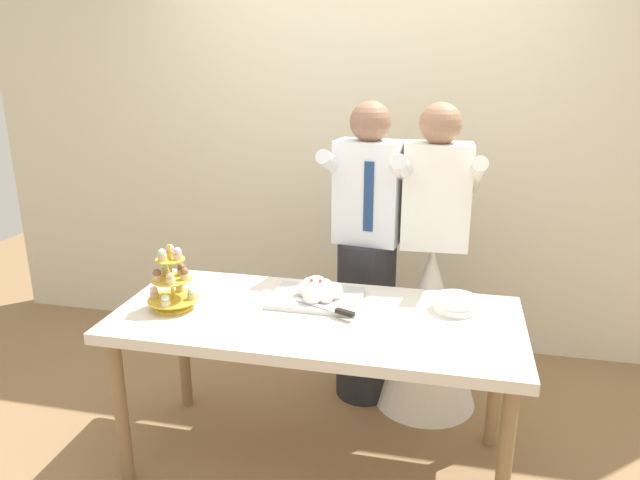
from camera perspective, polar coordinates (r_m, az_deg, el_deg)
The scene contains 8 objects.
ground_plane at distance 3.07m, azimuth -0.31°, elevation -20.38°, with size 8.00×8.00×0.00m, color olive.
rear_wall at distance 3.83m, azimuth 4.47°, elevation 10.94°, with size 5.20×0.10×2.90m, color beige.
dessert_table at distance 2.70m, azimuth -0.34°, elevation -8.57°, with size 1.80×0.80×0.78m.
cupcake_stand at distance 2.76m, azimuth -13.98°, elevation -4.08°, with size 0.23×0.23×0.31m.
main_cake_tray at distance 2.79m, azimuth -0.27°, elevation -5.06°, with size 0.42×0.36×0.12m.
plate_stack at distance 2.76m, azimuth 12.85°, elevation -5.99°, with size 0.20×0.20×0.07m.
person_groom at distance 3.25m, azimuth 4.50°, elevation -3.04°, with size 0.52×0.55×1.66m.
person_bride at distance 3.28m, azimuth 10.45°, elevation -6.22°, with size 0.56×0.56×1.66m.
Camera 1 is at (0.55, -2.36, 1.89)m, focal length 33.39 mm.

